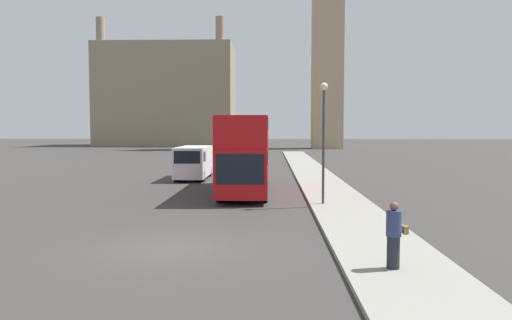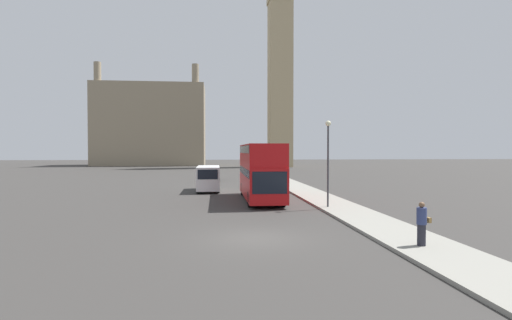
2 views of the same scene
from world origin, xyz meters
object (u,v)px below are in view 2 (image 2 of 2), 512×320
object	(u,v)px
red_double_decker_bus	(261,169)
pedestrian	(422,224)
clock_tower	(280,38)
parked_sedan	(213,175)
white_van	(208,178)
street_lamp	(328,150)

from	to	relation	value
red_double_decker_bus	pedestrian	world-z (taller)	red_double_decker_bus
clock_tower	parked_sedan	bearing A→B (deg)	-110.54
clock_tower	white_van	distance (m)	63.78
street_lamp	white_van	bearing A→B (deg)	122.92
clock_tower	red_double_decker_bus	bearing A→B (deg)	-100.55
white_van	pedestrian	world-z (taller)	white_van
street_lamp	red_double_decker_bus	bearing A→B (deg)	127.99
red_double_decker_bus	parked_sedan	world-z (taller)	red_double_decker_bus
clock_tower	white_van	bearing A→B (deg)	-106.05
clock_tower	white_van	xyz separation A→B (m)	(-15.71, -54.62, -28.95)
clock_tower	pedestrian	bearing A→B (deg)	-95.15
clock_tower	red_double_decker_bus	world-z (taller)	clock_tower
parked_sedan	clock_tower	bearing A→B (deg)	69.46
clock_tower	parked_sedan	distance (m)	52.89
white_van	street_lamp	world-z (taller)	street_lamp
clock_tower	parked_sedan	world-z (taller)	clock_tower
white_van	parked_sedan	size ratio (longest dim) A/B	1.36
clock_tower	pedestrian	distance (m)	83.48
red_double_decker_bus	parked_sedan	size ratio (longest dim) A/B	2.45
clock_tower	white_van	world-z (taller)	clock_tower
street_lamp	clock_tower	bearing A→B (deg)	83.48
clock_tower	red_double_decker_bus	xyz separation A→B (m)	(-11.56, -62.06, -27.80)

